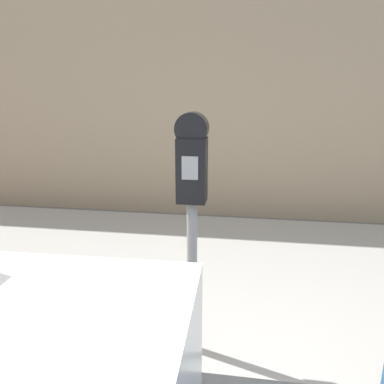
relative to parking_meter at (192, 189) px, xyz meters
The scene contains 3 objects.
sidewalk 1.66m from the parking_meter, 76.72° to the left, with size 24.00×2.80×0.10m.
building_facade 3.33m from the parking_meter, 84.79° to the left, with size 24.00×0.30×4.66m.
parking_meter is the anchor object (origin of this frame).
Camera 1 is at (0.03, -1.03, 1.71)m, focal length 35.00 mm.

